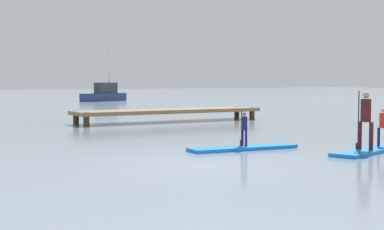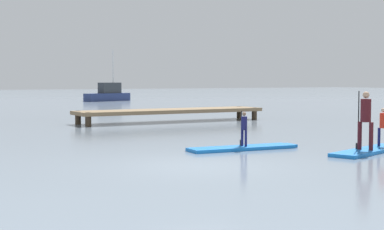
{
  "view_description": "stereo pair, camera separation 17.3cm",
  "coord_description": "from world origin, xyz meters",
  "px_view_note": "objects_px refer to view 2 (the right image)",
  "views": [
    {
      "loc": [
        -7.32,
        -12.09,
        2.1
      ],
      "look_at": [
        1.9,
        3.73,
        1.01
      ],
      "focal_mm": 54.15,
      "sensor_mm": 36.0,
      "label": 1
    },
    {
      "loc": [
        -7.17,
        -12.18,
        2.1
      ],
      "look_at": [
        1.9,
        3.73,
        1.01
      ],
      "focal_mm": 54.15,
      "sensor_mm": 36.0,
      "label": 2
    }
  ],
  "objects_px": {
    "paddleboard_near": "(244,148)",
    "paddleboard_far": "(370,150)",
    "paddler_child_front": "(383,125)",
    "paddler_adult": "(365,116)",
    "fishing_boat_green_midground": "(108,94)",
    "paddler_child_solo": "(244,127)"
  },
  "relations": [
    {
      "from": "paddler_child_front",
      "to": "fishing_boat_green_midground",
      "type": "distance_m",
      "value": 43.99
    },
    {
      "from": "paddler_adult",
      "to": "fishing_boat_green_midground",
      "type": "relative_size",
      "value": 0.32
    },
    {
      "from": "paddleboard_near",
      "to": "paddler_child_front",
      "type": "xyz_separation_m",
      "value": [
        3.67,
        -2.12,
        0.71
      ]
    },
    {
      "from": "paddleboard_far",
      "to": "paddler_child_front",
      "type": "relative_size",
      "value": 2.89
    },
    {
      "from": "paddler_adult",
      "to": "paddler_child_front",
      "type": "height_order",
      "value": "paddler_adult"
    },
    {
      "from": "paddler_child_solo",
      "to": "fishing_boat_green_midground",
      "type": "bearing_deg",
      "value": 74.05
    },
    {
      "from": "paddleboard_near",
      "to": "paddler_adult",
      "type": "distance_m",
      "value": 3.69
    },
    {
      "from": "paddleboard_far",
      "to": "paddler_adult",
      "type": "xyz_separation_m",
      "value": [
        -0.32,
        -0.1,
        1.02
      ]
    },
    {
      "from": "paddleboard_far",
      "to": "paddler_child_front",
      "type": "height_order",
      "value": "paddler_child_front"
    },
    {
      "from": "paddler_child_solo",
      "to": "paddleboard_far",
      "type": "height_order",
      "value": "paddler_child_solo"
    },
    {
      "from": "paddler_adult",
      "to": "fishing_boat_green_midground",
      "type": "distance_m",
      "value": 44.57
    },
    {
      "from": "fishing_boat_green_midground",
      "to": "paddleboard_near",
      "type": "bearing_deg",
      "value": -105.96
    },
    {
      "from": "paddler_adult",
      "to": "paddler_child_front",
      "type": "relative_size",
      "value": 1.35
    },
    {
      "from": "paddleboard_near",
      "to": "paddler_child_solo",
      "type": "distance_m",
      "value": 0.63
    },
    {
      "from": "paddleboard_near",
      "to": "paddler_child_solo",
      "type": "height_order",
      "value": "paddler_child_solo"
    },
    {
      "from": "paddler_adult",
      "to": "paddleboard_far",
      "type": "bearing_deg",
      "value": 17.35
    },
    {
      "from": "paddleboard_near",
      "to": "paddleboard_far",
      "type": "height_order",
      "value": "same"
    },
    {
      "from": "paddleboard_near",
      "to": "paddler_child_solo",
      "type": "bearing_deg",
      "value": 46.82
    },
    {
      "from": "paddler_child_solo",
      "to": "paddleboard_far",
      "type": "distance_m",
      "value": 3.76
    },
    {
      "from": "fishing_boat_green_midground",
      "to": "paddler_child_front",
      "type": "bearing_deg",
      "value": -100.6
    },
    {
      "from": "paddleboard_far",
      "to": "paddler_child_solo",
      "type": "bearing_deg",
      "value": 139.77
    },
    {
      "from": "paddleboard_near",
      "to": "fishing_boat_green_midground",
      "type": "relative_size",
      "value": 0.68
    }
  ]
}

